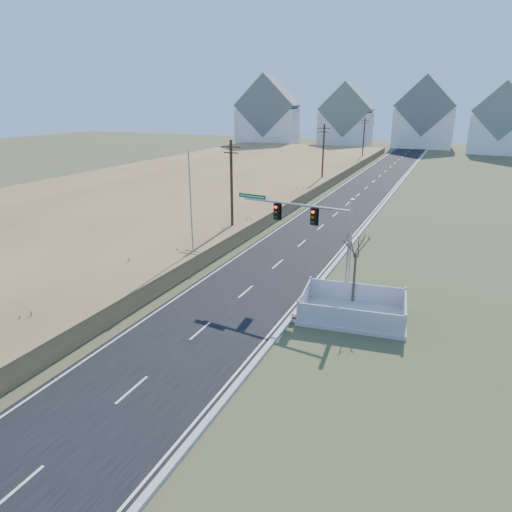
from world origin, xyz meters
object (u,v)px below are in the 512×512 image
(open_sign, at_px, (295,318))
(bare_tree, at_px, (357,243))
(traffic_signal_mast, at_px, (322,235))
(fence_enclosure, at_px, (352,313))
(flagpole, at_px, (192,223))

(open_sign, height_order, bare_tree, bare_tree)
(traffic_signal_mast, xyz_separation_m, bare_tree, (2.33, -0.56, -0.10))
(traffic_signal_mast, distance_m, bare_tree, 2.40)
(fence_enclosure, relative_size, bare_tree, 1.31)
(fence_enclosure, height_order, bare_tree, bare_tree)
(traffic_signal_mast, bearing_deg, flagpole, -179.30)
(traffic_signal_mast, height_order, open_sign, traffic_signal_mast)
(traffic_signal_mast, distance_m, open_sign, 5.89)
(fence_enclosure, distance_m, open_sign, 3.58)
(bare_tree, bearing_deg, traffic_signal_mast, 166.41)
(open_sign, bearing_deg, flagpole, 146.86)
(open_sign, relative_size, bare_tree, 0.11)
(flagpole, bearing_deg, traffic_signal_mast, -6.54)
(traffic_signal_mast, relative_size, flagpole, 0.94)
(fence_enclosure, distance_m, flagpole, 14.01)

